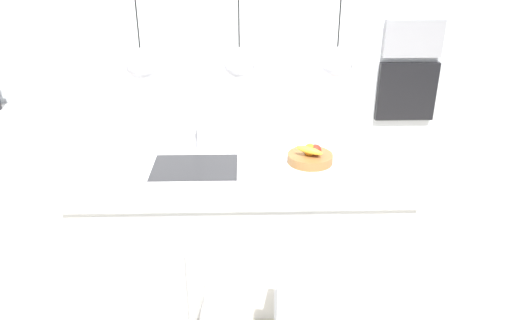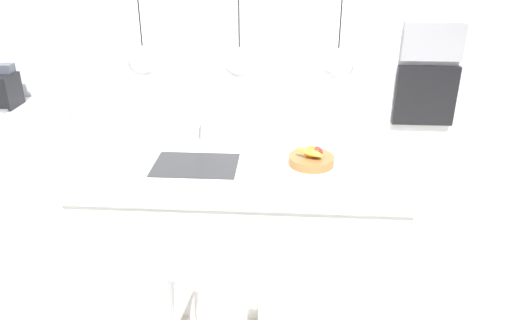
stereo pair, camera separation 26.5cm
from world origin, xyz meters
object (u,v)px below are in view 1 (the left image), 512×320
at_px(fruit_bowl, 310,156).
at_px(oven, 406,91).
at_px(chair_near, 154,303).
at_px(chair_middle, 316,306).
at_px(microwave, 413,38).

height_order(fruit_bowl, oven, oven).
xyz_separation_m(chair_near, chair_middle, (0.86, -0.00, -0.04)).
distance_m(oven, chair_middle, 2.78).
distance_m(oven, chair_near, 3.23).
relative_size(microwave, chair_middle, 0.62).
distance_m(fruit_bowl, microwave, 1.94).
height_order(microwave, chair_near, microwave).
distance_m(chair_near, chair_middle, 0.86).
distance_m(fruit_bowl, chair_near, 1.40).
height_order(fruit_bowl, chair_near, fruit_bowl).
xyz_separation_m(fruit_bowl, oven, (1.11, 1.52, -0.02)).
relative_size(microwave, oven, 0.96).
relative_size(fruit_bowl, microwave, 0.56).
bearing_deg(chair_near, chair_middle, -0.01).
height_order(fruit_bowl, chair_middle, fruit_bowl).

